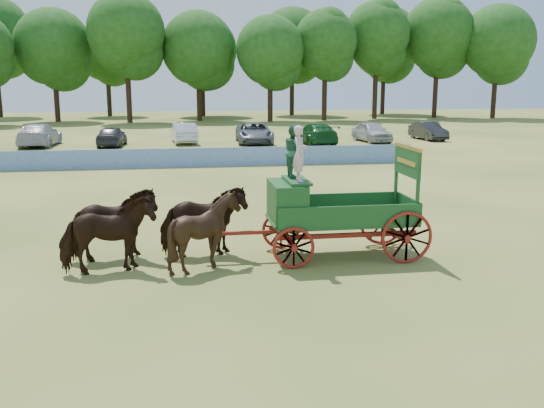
% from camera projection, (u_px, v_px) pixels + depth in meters
% --- Properties ---
extents(ground, '(160.00, 160.00, 0.00)m').
position_uv_depth(ground, '(236.00, 259.00, 16.23)').
color(ground, tan).
rests_on(ground, ground).
extents(horse_lead_left, '(2.46, 1.53, 1.93)m').
position_uv_depth(horse_lead_left, '(108.00, 235.00, 14.91)').
color(horse_lead_left, black).
rests_on(horse_lead_left, ground).
extents(horse_lead_right, '(2.47, 1.56, 1.93)m').
position_uv_depth(horse_lead_right, '(112.00, 225.00, 15.98)').
color(horse_lead_right, black).
rests_on(horse_lead_right, ground).
extents(horse_wheel_left, '(1.98, 1.82, 1.94)m').
position_uv_depth(horse_wheel_left, '(205.00, 231.00, 15.28)').
color(horse_wheel_left, black).
rests_on(horse_wheel_left, ground).
extents(horse_wheel_right, '(2.39, 1.30, 1.93)m').
position_uv_depth(horse_wheel_right, '(203.00, 222.00, 16.35)').
color(horse_wheel_right, black).
rests_on(horse_wheel_right, ground).
extents(farm_dray, '(6.00, 2.00, 3.58)m').
position_uv_depth(farm_dray, '(316.00, 201.00, 16.17)').
color(farm_dray, '#962C0F').
rests_on(farm_dray, ground).
extents(sponsor_banner, '(26.00, 0.08, 1.05)m').
position_uv_depth(sponsor_banner, '(186.00, 158.00, 33.39)').
color(sponsor_banner, '#2051B2').
rests_on(sponsor_banner, ground).
extents(parked_cars, '(46.45, 7.51, 1.63)m').
position_uv_depth(parked_cars, '(147.00, 135.00, 44.63)').
color(parked_cars, silver).
rests_on(parked_cars, ground).
extents(treeline, '(91.16, 23.49, 15.30)m').
position_uv_depth(treeline, '(175.00, 41.00, 72.99)').
color(treeline, '#382314').
rests_on(treeline, ground).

